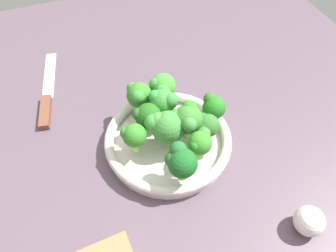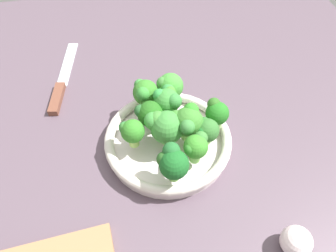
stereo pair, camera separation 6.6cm
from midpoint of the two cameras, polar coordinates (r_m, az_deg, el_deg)
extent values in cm
cube|color=#594855|center=(72.99, -5.12, -4.05)|extent=(130.00, 130.00, 2.50)
cylinder|color=silver|center=(71.04, -2.68, -3.16)|extent=(25.11, 25.11, 1.64)
torus|color=silver|center=(69.59, -2.73, -2.27)|extent=(26.16, 26.16, 2.00)
cylinder|color=#8EC65D|center=(67.84, 0.48, -0.86)|extent=(2.58, 2.58, 2.72)
sphere|color=#3B7F2E|center=(65.32, 0.50, 0.95)|extent=(5.90, 5.90, 5.90)
sphere|color=#3B813A|center=(62.81, 0.58, 0.05)|extent=(2.89, 2.89, 2.89)
sphere|color=#308E26|center=(65.29, 0.75, 2.86)|extent=(3.11, 3.11, 3.11)
sphere|color=#387B2C|center=(65.16, -1.57, 1.24)|extent=(3.37, 3.37, 3.37)
cylinder|color=#79C357|center=(64.78, 2.32, -4.52)|extent=(2.12, 2.12, 2.60)
sphere|color=#398A2A|center=(62.51, 2.40, -3.04)|extent=(4.59, 4.59, 4.59)
sphere|color=#327F2A|center=(61.38, 1.53, -3.56)|extent=(2.10, 2.10, 2.10)
sphere|color=#3B7C35|center=(62.97, 3.04, -1.50)|extent=(2.61, 2.61, 2.61)
cylinder|color=#7AB055|center=(67.27, -2.80, -2.09)|extent=(2.69, 2.69, 1.95)
sphere|color=#3C8738|center=(64.84, -2.90, -0.41)|extent=(6.55, 6.55, 6.55)
sphere|color=#428A36|center=(64.36, -4.59, 0.62)|extent=(3.54, 3.54, 3.54)
sphere|color=#3D903B|center=(64.54, -5.09, 0.49)|extent=(3.45, 3.45, 3.45)
cylinder|color=#96C157|center=(66.52, -8.31, -3.23)|extent=(2.06, 2.06, 2.50)
sphere|color=#348327|center=(64.34, -8.59, -1.77)|extent=(4.64, 4.64, 4.64)
sphere|color=#398032|center=(64.24, -10.04, -1.31)|extent=(1.93, 1.93, 1.93)
sphere|color=#318038|center=(64.64, -9.95, -1.33)|extent=(2.45, 2.45, 2.45)
cylinder|color=#99D070|center=(70.57, 4.85, 1.39)|extent=(2.50, 2.50, 2.43)
sphere|color=#23721F|center=(68.52, 5.00, 2.91)|extent=(4.74, 4.74, 4.74)
sphere|color=#2F6722|center=(68.28, 4.30, 4.33)|extent=(2.71, 2.71, 2.71)
sphere|color=#326E2D|center=(67.51, 4.37, 2.49)|extent=(1.91, 1.91, 1.91)
cylinder|color=#76C15F|center=(69.50, -5.84, 0.02)|extent=(1.88, 1.88, 2.04)
sphere|color=#23611B|center=(67.41, -6.02, 1.51)|extent=(5.34, 5.34, 5.34)
sphere|color=#235722|center=(66.01, -5.43, 1.01)|extent=(2.89, 2.89, 2.89)
sphere|color=#285E2C|center=(67.08, -7.78, 1.81)|extent=(2.63, 2.63, 2.63)
sphere|color=#2C6623|center=(65.53, -4.94, 1.43)|extent=(2.24, 2.24, 2.24)
cylinder|color=#98CB63|center=(71.07, -3.54, 2.15)|extent=(1.93, 1.93, 2.73)
sphere|color=#3A8736|center=(68.77, -3.66, 3.89)|extent=(5.42, 5.42, 5.42)
sphere|color=#42852E|center=(69.60, -3.32, 5.56)|extent=(2.43, 2.43, 2.43)
sphere|color=green|center=(68.11, -5.00, 4.81)|extent=(2.66, 2.66, 2.66)
sphere|color=#37833A|center=(67.36, -2.33, 4.12)|extent=(3.12, 3.12, 3.12)
cylinder|color=#78BE5F|center=(74.64, -3.38, 4.90)|extent=(2.77, 2.77, 2.31)
sphere|color=#419436|center=(72.55, -3.49, 6.55)|extent=(5.59, 5.59, 5.59)
sphere|color=#418239|center=(71.66, -4.75, 6.88)|extent=(2.84, 2.84, 2.84)
sphere|color=#32873B|center=(70.29, -3.85, 5.85)|extent=(2.49, 2.49, 2.49)
sphere|color=green|center=(70.54, -3.51, 6.08)|extent=(2.31, 2.31, 2.31)
cylinder|color=#7ABF57|center=(62.32, -0.68, -7.98)|extent=(2.15, 2.15, 2.40)
sphere|color=#195E22|center=(59.81, -0.71, -6.48)|extent=(5.43, 5.43, 5.43)
sphere|color=#22642C|center=(59.71, -1.45, -4.24)|extent=(3.22, 3.22, 3.22)
sphere|color=#275821|center=(59.93, -2.43, -5.83)|extent=(2.91, 2.91, 2.91)
cylinder|color=#91D26A|center=(67.93, 3.72, -1.44)|extent=(2.00, 2.00, 1.94)
sphere|color=#336F2E|center=(66.00, 3.82, -0.09)|extent=(4.69, 4.69, 4.69)
sphere|color=#236C2A|center=(64.93, 3.11, -0.47)|extent=(2.44, 2.44, 2.44)
sphere|color=#2E712C|center=(66.24, 3.12, 1.00)|extent=(2.51, 2.51, 2.51)
cylinder|color=#81C04F|center=(73.34, -7.04, 3.45)|extent=(2.74, 2.74, 2.24)
sphere|color=#378029|center=(71.28, -7.26, 5.04)|extent=(5.43, 5.43, 5.43)
sphere|color=#378B33|center=(69.29, -7.82, 4.74)|extent=(2.93, 2.93, 2.93)
sphere|color=#3A8638|center=(72.00, -8.64, 6.14)|extent=(2.47, 2.47, 2.47)
cube|color=silver|center=(92.62, -21.30, 7.91)|extent=(5.81, 17.18, 0.40)
cube|color=brown|center=(82.81, -22.10, 2.07)|extent=(4.00, 9.84, 1.50)
sphere|color=white|center=(63.83, 19.84, -15.00)|extent=(5.35, 5.35, 5.35)
camera|label=1|loc=(0.03, -92.87, -3.45)|focal=36.30mm
camera|label=2|loc=(0.03, 87.13, 3.45)|focal=36.30mm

